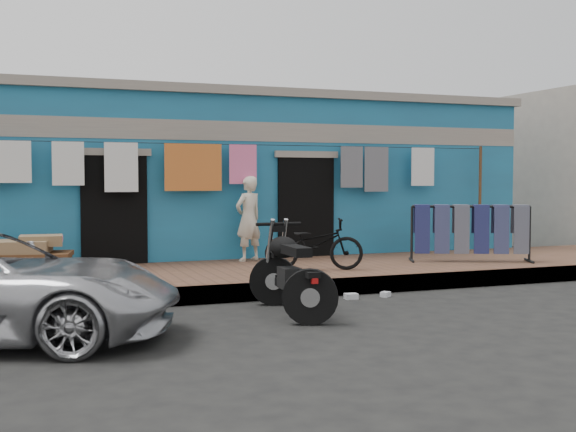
# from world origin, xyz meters

# --- Properties ---
(ground) EXTENTS (80.00, 80.00, 0.00)m
(ground) POSITION_xyz_m (0.00, 0.00, 0.00)
(ground) COLOR black
(ground) RESTS_ON ground
(sidewalk) EXTENTS (28.00, 3.00, 0.25)m
(sidewalk) POSITION_xyz_m (0.00, 3.00, 0.12)
(sidewalk) COLOR brown
(sidewalk) RESTS_ON ground
(curb) EXTENTS (28.00, 0.10, 0.25)m
(curb) POSITION_xyz_m (0.00, 1.55, 0.12)
(curb) COLOR gray
(curb) RESTS_ON ground
(building) EXTENTS (12.20, 5.20, 3.36)m
(building) POSITION_xyz_m (-0.00, 6.99, 1.69)
(building) COLOR #225F83
(building) RESTS_ON ground
(clothesline) EXTENTS (10.06, 0.06, 2.10)m
(clothesline) POSITION_xyz_m (-0.56, 4.25, 1.82)
(clothesline) COLOR brown
(clothesline) RESTS_ON sidewalk
(seated_person) EXTENTS (0.64, 0.54, 1.50)m
(seated_person) POSITION_xyz_m (0.08, 4.16, 1.00)
(seated_person) COLOR beige
(seated_person) RESTS_ON sidewalk
(bicycle) EXTENTS (1.64, 1.03, 1.00)m
(bicycle) POSITION_xyz_m (0.66, 2.58, 0.75)
(bicycle) COLOR black
(bicycle) RESTS_ON sidewalk
(motorcycle) EXTENTS (0.73, 1.79, 1.13)m
(motorcycle) POSITION_xyz_m (-0.56, 0.45, 0.56)
(motorcycle) COLOR black
(motorcycle) RESTS_ON ground
(charpoy) EXTENTS (1.99, 1.46, 0.57)m
(charpoy) POSITION_xyz_m (-3.76, 3.63, 0.53)
(charpoy) COLOR brown
(charpoy) RESTS_ON sidewalk
(jeans_rack) EXTENTS (2.46, 2.02, 1.03)m
(jeans_rack) POSITION_xyz_m (3.67, 2.66, 0.76)
(jeans_rack) COLOR black
(jeans_rack) RESTS_ON sidewalk
(litter_a) EXTENTS (0.19, 0.15, 0.08)m
(litter_a) POSITION_xyz_m (0.65, 1.20, 0.04)
(litter_a) COLOR silver
(litter_a) RESTS_ON ground
(litter_b) EXTENTS (0.18, 0.17, 0.07)m
(litter_b) POSITION_xyz_m (1.20, 1.20, 0.04)
(litter_b) COLOR silver
(litter_b) RESTS_ON ground
(litter_c) EXTENTS (0.24, 0.27, 0.09)m
(litter_c) POSITION_xyz_m (-0.01, 1.04, 0.04)
(litter_c) COLOR silver
(litter_c) RESTS_ON ground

